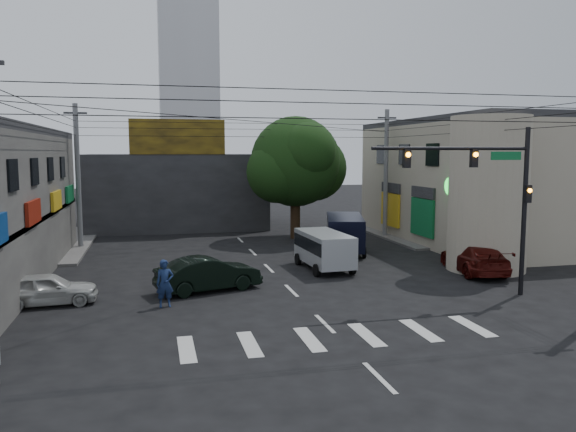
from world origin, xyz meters
name	(u,v)px	position (x,y,z in m)	size (l,w,h in m)	color
ground	(303,302)	(0.00, 0.00, 0.00)	(160.00, 160.00, 0.00)	black
sidewalk_far_right	(462,229)	(18.00, 18.00, 0.07)	(16.00, 16.00, 0.15)	#514F4C
building_right	(502,183)	(18.00, 13.00, 4.00)	(14.00, 18.00, 8.00)	gray
corner_column	(488,194)	(11.00, 4.00, 4.00)	(4.00, 4.00, 8.00)	gray
building_far	(176,190)	(-4.00, 26.00, 3.00)	(14.00, 10.00, 6.00)	#232326
billboard	(178,137)	(-4.00, 21.10, 7.30)	(7.00, 0.30, 2.60)	olive
tower_distant	(188,51)	(0.00, 70.00, 22.00)	(9.00, 9.00, 44.00)	silver
street_tree	(295,162)	(4.00, 17.00, 5.47)	(6.40, 6.40, 8.70)	black
traffic_gantry	(491,184)	(7.82, -1.00, 4.83)	(7.10, 0.35, 7.20)	black
utility_pole_far_left	(78,177)	(-10.50, 16.00, 4.60)	(0.32, 0.32, 9.20)	#59595B
utility_pole_far_right	(386,174)	(10.50, 16.00, 4.60)	(0.32, 0.32, 9.20)	#59595B
dark_sedan	(208,274)	(-3.59, 2.88, 0.76)	(4.90, 2.87, 1.53)	black
white_compact	(47,289)	(-10.16, 2.03, 0.66)	(3.99, 1.83, 1.33)	#B5B6B2
maroon_sedan	(474,258)	(10.04, 3.52, 0.76)	(2.99, 5.52, 1.52)	#410C09
silver_minivan	(324,251)	(2.78, 6.07, 0.98)	(2.13, 4.63, 1.95)	#A6AAAE
navy_van	(345,234)	(5.57, 10.78, 1.11)	(3.62, 5.94, 2.23)	black
traffic_officer	(165,283)	(-5.53, 0.64, 0.95)	(0.74, 0.52, 1.91)	#16254D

